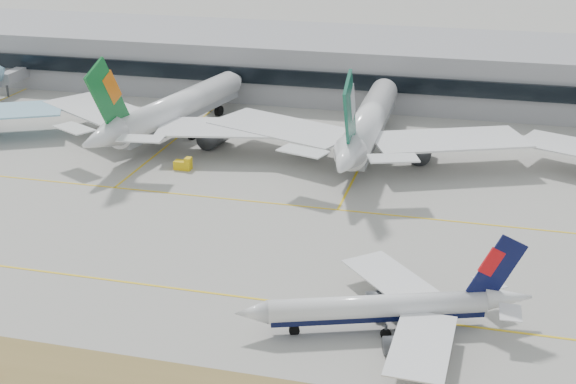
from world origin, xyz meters
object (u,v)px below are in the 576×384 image
(widebody_eva, at_px, (174,111))
(terminal, at_px, (347,64))
(taxiing_airliner, at_px, (388,308))
(widebody_cathay, at_px, (368,125))

(widebody_eva, xyz_separation_m, terminal, (30.10, 52.58, 1.15))
(widebody_eva, relative_size, terminal, 0.24)
(taxiing_airliner, distance_m, widebody_cathay, 71.86)
(taxiing_airliner, distance_m, widebody_eva, 92.04)
(taxiing_airliner, xyz_separation_m, widebody_cathay, (-14.30, 70.35, 3.31))
(taxiing_airliner, bearing_deg, widebody_eva, -70.15)
(widebody_eva, bearing_deg, taxiing_airliner, -129.74)
(taxiing_airliner, height_order, terminal, terminal)
(taxiing_airliner, relative_size, terminal, 0.14)
(widebody_eva, height_order, widebody_cathay, widebody_cathay)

